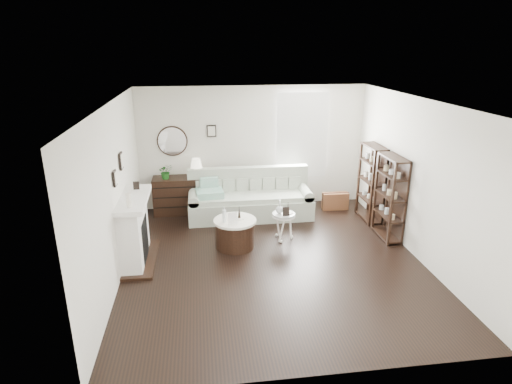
{
  "coord_description": "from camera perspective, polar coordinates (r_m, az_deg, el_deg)",
  "views": [
    {
      "loc": [
        -1.17,
        -6.49,
        3.54
      ],
      "look_at": [
        -0.19,
        0.8,
        0.98
      ],
      "focal_mm": 30.0,
      "sensor_mm": 36.0,
      "label": 1
    }
  ],
  "objects": [
    {
      "name": "card_frame_ped",
      "position": [
        7.9,
        4.02,
        -2.61
      ],
      "size": [
        0.13,
        0.06,
        0.17
      ],
      "primitive_type": "cube",
      "rotation": [
        -0.21,
        0.0,
        0.09
      ],
      "color": "black",
      "rests_on": "pedestal_table"
    },
    {
      "name": "sofa",
      "position": [
        9.2,
        -0.84,
        -1.18
      ],
      "size": [
        2.61,
        0.9,
        1.02
      ],
      "color": "#AEB9A5",
      "rests_on": "ground"
    },
    {
      "name": "quilt",
      "position": [
        8.94,
        -6.2,
        -0.17
      ],
      "size": [
        0.59,
        0.5,
        0.14
      ],
      "primitive_type": "cube",
      "rotation": [
        0.0,
        0.0,
        0.09
      ],
      "color": "#227F58",
      "rests_on": "sofa"
    },
    {
      "name": "drum_table",
      "position": [
        7.83,
        -2.8,
        -5.49
      ],
      "size": [
        0.77,
        0.77,
        0.54
      ],
      "rotation": [
        0.0,
        0.0,
        0.06
      ],
      "color": "black",
      "rests_on": "ground"
    },
    {
      "name": "room",
      "position": [
        9.58,
        3.97,
        7.45
      ],
      "size": [
        5.5,
        5.5,
        5.5
      ],
      "color": "black",
      "rests_on": "ground"
    },
    {
      "name": "dresser",
      "position": [
        9.5,
        -9.9,
        -0.39
      ],
      "size": [
        1.2,
        0.52,
        0.8
      ],
      "color": "black",
      "rests_on": "ground"
    },
    {
      "name": "fireplace",
      "position": [
        7.51,
        -15.87,
        -5.14
      ],
      "size": [
        0.5,
        1.4,
        1.84
      ],
      "color": "white",
      "rests_on": "ground"
    },
    {
      "name": "table_lamp",
      "position": [
        9.31,
        -7.95,
        3.22
      ],
      "size": [
        0.32,
        0.32,
        0.41
      ],
      "primitive_type": null,
      "rotation": [
        0.0,
        0.0,
        0.29
      ],
      "color": "#F4EACE",
      "rests_on": "dresser"
    },
    {
      "name": "suitcase",
      "position": [
        9.76,
        10.51,
        -1.2
      ],
      "size": [
        0.58,
        0.2,
        0.38
      ],
      "primitive_type": "cube",
      "rotation": [
        0.0,
        0.0,
        -0.02
      ],
      "color": "brown",
      "rests_on": "ground"
    },
    {
      "name": "potted_plant",
      "position": [
        9.3,
        -11.95,
        2.69
      ],
      "size": [
        0.35,
        0.32,
        0.32
      ],
      "primitive_type": "imported",
      "rotation": [
        0.0,
        0.0,
        0.29
      ],
      "color": "#1C5B1A",
      "rests_on": "dresser"
    },
    {
      "name": "eiffel_drum",
      "position": [
        7.74,
        -2.25,
        -2.8
      ],
      "size": [
        0.15,
        0.15,
        0.21
      ],
      "primitive_type": null,
      "rotation": [
        0.0,
        0.0,
        0.29
      ],
      "color": "black",
      "rests_on": "drum_table"
    },
    {
      "name": "pedestal_table",
      "position": [
        8.05,
        3.71,
        -3.17
      ],
      "size": [
        0.44,
        0.44,
        0.53
      ],
      "rotation": [
        0.0,
        0.0,
        -0.4
      ],
      "color": "silver",
      "rests_on": "ground"
    },
    {
      "name": "shelf_unit_far",
      "position": [
        9.18,
        15.12,
        1.17
      ],
      "size": [
        0.3,
        0.8,
        1.6
      ],
      "color": "black",
      "rests_on": "ground"
    },
    {
      "name": "bottle_drum",
      "position": [
        7.58,
        -4.25,
        -3.03
      ],
      "size": [
        0.07,
        0.07,
        0.29
      ],
      "primitive_type": "cylinder",
      "color": "silver",
      "rests_on": "drum_table"
    },
    {
      "name": "shelf_unit_near",
      "position": [
        8.4,
        17.41,
        -0.73
      ],
      "size": [
        0.3,
        0.8,
        1.6
      ],
      "color": "black",
      "rests_on": "ground"
    },
    {
      "name": "flask_ped",
      "position": [
        7.98,
        3.17,
        -1.96
      ],
      "size": [
        0.14,
        0.14,
        0.26
      ],
      "primitive_type": null,
      "color": "silver",
      "rests_on": "pedestal_table"
    },
    {
      "name": "eiffel_ped",
      "position": [
        8.04,
        4.29,
        -2.13
      ],
      "size": [
        0.13,
        0.13,
        0.19
      ],
      "primitive_type": null,
      "rotation": [
        0.0,
        0.0,
        -0.24
      ],
      "color": "black",
      "rests_on": "pedestal_table"
    },
    {
      "name": "card_frame_drum",
      "position": [
        7.5,
        -3.13,
        -3.53
      ],
      "size": [
        0.17,
        0.08,
        0.22
      ],
      "primitive_type": "cube",
      "rotation": [
        -0.21,
        0.0,
        0.13
      ],
      "color": "white",
      "rests_on": "drum_table"
    }
  ]
}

